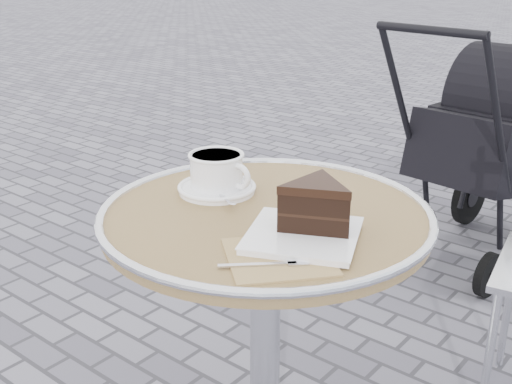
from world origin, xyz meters
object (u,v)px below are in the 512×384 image
Objects in this scene: cappuccino_set at (217,175)px; baby_stroller at (495,152)px; cake_plate_set at (312,212)px; cafe_table at (265,279)px.

cappuccino_set is 1.65m from baby_stroller.
cake_plate_set is (0.31, -0.07, 0.01)m from cappuccino_set.
baby_stroller reaches higher than cafe_table.
cafe_table is at bearing 139.44° from cake_plate_set.
cafe_table is at bearing -80.52° from baby_stroller.
cake_plate_set is at bearing -15.26° from cappuccino_set.
cafe_table is at bearing -11.16° from cappuccino_set.
cake_plate_set reaches higher than cappuccino_set.
cafe_table is 3.80× the size of cappuccino_set.
cafe_table is 1.65m from baby_stroller.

